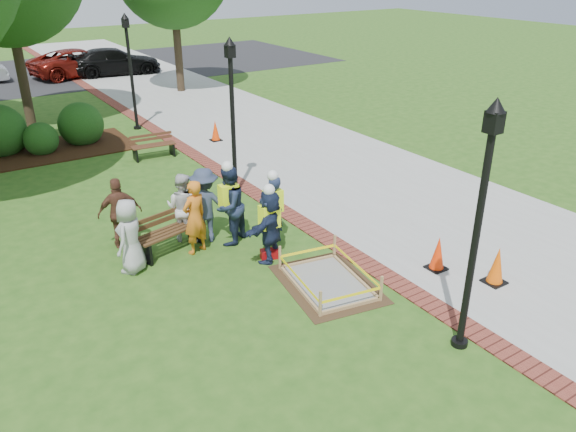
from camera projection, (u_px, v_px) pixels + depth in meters
ground at (300, 288)px, 11.25m from camera, size 100.00×100.00×0.00m
sidewalk at (260, 132)px, 21.34m from camera, size 6.00×60.00×0.02m
brick_edging at (181, 146)px, 19.72m from camera, size 0.50×60.00×0.03m
mulch_bed at (25, 154)px, 18.87m from camera, size 7.00×3.00×0.05m
parking_lot at (31, 75)px, 31.76m from camera, size 36.00×12.00×0.01m
wet_concrete_pad at (328, 274)px, 11.28m from camera, size 2.06×2.55×0.55m
bench_near at (170, 240)px, 12.57m from camera, size 1.70×0.91×0.88m
bench_far at (154, 151)px, 18.48m from camera, size 1.46×0.58×0.77m
cone_front at (497, 266)px, 11.25m from camera, size 0.41×0.41×0.81m
cone_back at (438, 254)px, 11.77m from camera, size 0.39×0.39×0.77m
cone_far at (215, 131)px, 20.15m from camera, size 0.38×0.38×0.76m
toolbox at (270, 254)px, 12.34m from camera, size 0.45×0.34×0.20m
lamp_near at (480, 213)px, 8.56m from camera, size 0.28×0.28×4.26m
lamp_mid at (232, 107)px, 14.64m from camera, size 0.28×0.28×4.26m
lamp_far at (130, 63)px, 20.71m from camera, size 0.28×0.28×4.26m
shrub_b at (3, 154)px, 18.98m from camera, size 1.81×1.81×1.81m
shrub_c at (44, 153)px, 19.02m from camera, size 1.14×1.14×1.14m
shrub_d at (84, 143)px, 20.10m from camera, size 1.57×1.57×1.57m
shrub_e at (15, 149)px, 19.40m from camera, size 0.99×0.99×0.99m
casual_person_a at (130, 236)px, 11.56m from camera, size 0.60×0.60×1.61m
casual_person_b at (195, 217)px, 12.28m from camera, size 0.63×0.50×1.71m
casual_person_c at (183, 207)px, 12.87m from camera, size 0.60×0.61×1.63m
casual_person_d at (120, 213)px, 12.56m from camera, size 0.58×0.44×1.65m
casual_person_e at (205, 205)px, 12.80m from camera, size 0.67×0.59×1.77m
hivis_worker_a at (270, 223)px, 11.96m from camera, size 0.62×0.56×1.77m
hivis_worker_b at (273, 207)px, 12.68m from camera, size 0.60×0.48×1.78m
hivis_worker_c at (229, 204)px, 12.66m from camera, size 0.70×0.64×1.99m
parked_car_c at (82, 76)px, 31.54m from camera, size 3.12×5.30×1.62m
parked_car_d at (116, 75)px, 31.87m from camera, size 2.73×5.10×1.59m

